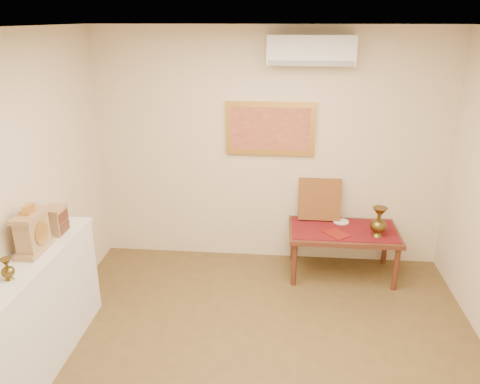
# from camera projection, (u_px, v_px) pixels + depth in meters

# --- Properties ---
(ceiling) EXTENTS (4.50, 4.50, 0.00)m
(ceiling) POSITION_uv_depth(u_px,v_px,m) (263.00, 29.00, 2.76)
(ceiling) COLOR white
(ceiling) RESTS_ON ground
(wall_back) EXTENTS (4.00, 0.02, 2.70)m
(wall_back) POSITION_uv_depth(u_px,v_px,m) (270.00, 150.00, 5.33)
(wall_back) COLOR beige
(wall_back) RESTS_ON ground
(brass_urn_small) EXTENTS (0.10, 0.10, 0.22)m
(brass_urn_small) POSITION_uv_depth(u_px,v_px,m) (7.00, 266.00, 3.36)
(brass_urn_small) COLOR brown
(brass_urn_small) RESTS_ON display_ledge
(table_cloth) EXTENTS (1.14, 0.59, 0.01)m
(table_cloth) POSITION_uv_depth(u_px,v_px,m) (344.00, 230.00, 5.19)
(table_cloth) COLOR maroon
(table_cloth) RESTS_ON low_table
(brass_urn_tall) EXTENTS (0.18, 0.18, 0.40)m
(brass_urn_tall) POSITION_uv_depth(u_px,v_px,m) (379.00, 219.00, 4.97)
(brass_urn_tall) COLOR brown
(brass_urn_tall) RESTS_ON table_cloth
(plate) EXTENTS (0.18, 0.18, 0.01)m
(plate) POSITION_uv_depth(u_px,v_px,m) (341.00, 222.00, 5.37)
(plate) COLOR silver
(plate) RESTS_ON table_cloth
(menu) EXTENTS (0.29, 0.31, 0.01)m
(menu) POSITION_uv_depth(u_px,v_px,m) (337.00, 234.00, 5.06)
(menu) COLOR maroon
(menu) RESTS_ON table_cloth
(cushion) EXTENTS (0.48, 0.20, 0.49)m
(cushion) POSITION_uv_depth(u_px,v_px,m) (320.00, 199.00, 5.39)
(cushion) COLOR #5B1D12
(cushion) RESTS_ON table_cloth
(display_ledge) EXTENTS (0.37, 2.02, 0.98)m
(display_ledge) POSITION_uv_depth(u_px,v_px,m) (27.00, 325.00, 3.69)
(display_ledge) COLOR silver
(display_ledge) RESTS_ON floor
(mantel_clock) EXTENTS (0.17, 0.36, 0.41)m
(mantel_clock) POSITION_uv_depth(u_px,v_px,m) (33.00, 232.00, 3.74)
(mantel_clock) COLOR #A98357
(mantel_clock) RESTS_ON display_ledge
(wooden_chest) EXTENTS (0.16, 0.21, 0.24)m
(wooden_chest) POSITION_uv_depth(u_px,v_px,m) (56.00, 220.00, 4.08)
(wooden_chest) COLOR #A98357
(wooden_chest) RESTS_ON display_ledge
(low_table) EXTENTS (1.20, 0.70, 0.55)m
(low_table) POSITION_uv_depth(u_px,v_px,m) (343.00, 235.00, 5.21)
(low_table) COLOR #542819
(low_table) RESTS_ON floor
(painting) EXTENTS (1.00, 0.06, 0.60)m
(painting) POSITION_uv_depth(u_px,v_px,m) (270.00, 129.00, 5.21)
(painting) COLOR gold
(painting) RESTS_ON wall_back
(ac_unit) EXTENTS (0.90, 0.25, 0.30)m
(ac_unit) POSITION_uv_depth(u_px,v_px,m) (311.00, 50.00, 4.78)
(ac_unit) COLOR white
(ac_unit) RESTS_ON wall_back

